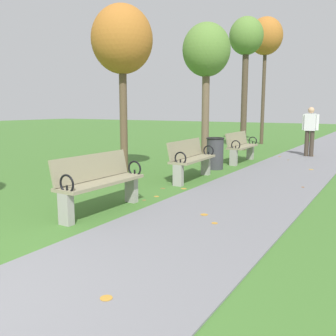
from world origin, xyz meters
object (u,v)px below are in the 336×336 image
park_bench_3 (191,159)px  pedestrian_walking (310,129)px  park_bench_2 (99,181)px  tree_3 (206,53)px  tree_4 (246,41)px  trash_bin (215,153)px  tree_5 (266,38)px  park_bench_4 (241,146)px  tree_2 (122,42)px

park_bench_3 → pedestrian_walking: size_ratio=1.00×
park_bench_2 → park_bench_3: bearing=90.0°
tree_3 → tree_4: 3.31m
park_bench_2 → tree_3: tree_3 is taller
tree_3 → park_bench_3: bearing=-69.7°
tree_4 → pedestrian_walking: bearing=-17.6°
trash_bin → tree_5: bearing=98.0°
tree_3 → tree_5: 6.16m
tree_4 → park_bench_2: bearing=-83.4°
park_bench_3 → park_bench_4: same height
tree_2 → park_bench_3: bearing=7.9°
park_bench_2 → park_bench_3: (0.00, 3.06, 0.00)m
park_bench_2 → tree_2: 4.23m
park_bench_4 → tree_4: size_ratio=0.32×
park_bench_2 → tree_2: bearing=121.1°
park_bench_3 → tree_2: size_ratio=0.41×
park_bench_2 → tree_3: size_ratio=0.39×
tree_2 → tree_3: bearing=81.4°
park_bench_4 → pedestrian_walking: bearing=57.8°
park_bench_4 → trash_bin: 1.57m
park_bench_3 → tree_5: (-1.21, 9.21, 4.14)m
tree_3 → trash_bin: 3.40m
tree_5 → trash_bin: (1.07, -7.56, -4.20)m
park_bench_2 → tree_4: size_ratio=0.32×
park_bench_3 → park_bench_4: 3.21m
park_bench_2 → trash_bin: bearing=91.8°
park_bench_3 → pedestrian_walking: (1.50, 5.60, 0.44)m
park_bench_4 → trash_bin: park_bench_4 is taller
park_bench_2 → park_bench_4: size_ratio=1.00×
tree_2 → pedestrian_walking: (3.21, 5.83, -2.20)m
tree_3 → tree_4: tree_4 is taller
park_bench_4 → pedestrian_walking: pedestrian_walking is taller
tree_3 → pedestrian_walking: tree_3 is taller
park_bench_3 → trash_bin: size_ratio=1.93×
park_bench_4 → tree_2: (-1.71, -3.45, 2.65)m
tree_2 → trash_bin: (1.56, 1.89, -2.71)m
park_bench_4 → tree_2: 4.67m
tree_2 → trash_bin: 3.65m
park_bench_4 → park_bench_3: bearing=-90.0°
tree_4 → trash_bin: bearing=-78.8°
park_bench_3 → tree_4: tree_4 is taller
park_bench_4 → trash_bin: (-0.15, -1.56, -0.06)m
park_bench_2 → park_bench_4: (-0.00, 6.27, 0.00)m
tree_4 → trash_bin: (0.95, -4.77, -3.64)m
tree_3 → tree_5: size_ratio=0.75×
tree_4 → pedestrian_walking: (2.59, -0.82, -3.13)m
tree_4 → tree_5: size_ratio=0.90×
tree_2 → tree_5: tree_5 is taller
tree_2 → trash_bin: tree_2 is taller
tree_5 → pedestrian_walking: tree_5 is taller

